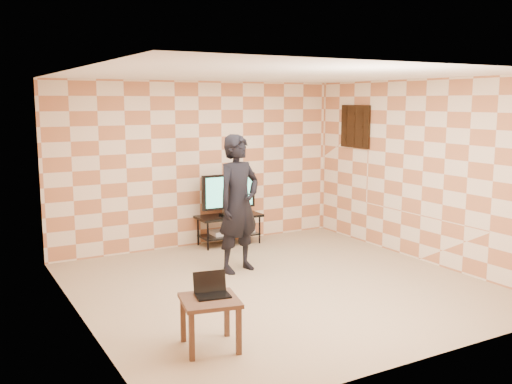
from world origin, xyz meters
TOP-DOWN VIEW (x-y plane):
  - floor at (0.00, 0.00)m, footprint 5.00×5.00m
  - wall_back at (0.00, 2.50)m, footprint 5.00×0.02m
  - wall_front at (0.00, -2.50)m, footprint 5.00×0.02m
  - wall_left at (-2.50, 0.00)m, footprint 0.02×5.00m
  - wall_right at (2.50, 0.00)m, footprint 0.02×5.00m
  - ceiling at (0.00, 0.00)m, footprint 5.00×5.00m
  - wall_art at (2.47, 1.55)m, footprint 0.04×0.72m
  - tv_stand at (0.41, 2.25)m, footprint 1.09×0.49m
  - tv at (0.41, 2.24)m, footprint 0.95×0.18m
  - dvd_player at (0.33, 2.29)m, footprint 0.43×0.31m
  - game_console at (0.76, 2.26)m, footprint 0.27×0.21m
  - side_table at (-1.58, -1.30)m, footprint 0.64×0.64m
  - laptop at (-1.52, -1.21)m, footprint 0.37×0.31m
  - person at (-0.15, 0.84)m, footprint 0.80×0.62m

SIDE VIEW (x-z plane):
  - floor at x=0.00m, z-range 0.00..0.00m
  - game_console at x=0.76m, z-range 0.17..0.23m
  - dvd_player at x=0.33m, z-range 0.17..0.24m
  - tv_stand at x=0.41m, z-range 0.12..0.62m
  - side_table at x=-1.58m, z-range 0.16..0.66m
  - laptop at x=-1.52m, z-range 0.44..0.66m
  - tv at x=0.41m, z-range 0.54..1.23m
  - person at x=-0.15m, z-range 0.00..1.93m
  - wall_back at x=0.00m, z-range 0.00..2.70m
  - wall_front at x=0.00m, z-range 0.00..2.70m
  - wall_left at x=-2.50m, z-range 0.00..2.70m
  - wall_right at x=2.50m, z-range 0.00..2.70m
  - wall_art at x=2.47m, z-range 1.59..2.31m
  - ceiling at x=0.00m, z-range 2.69..2.71m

